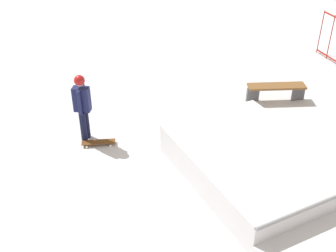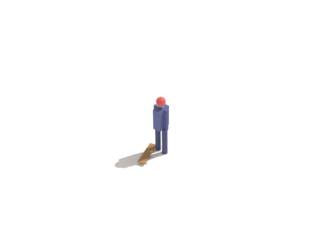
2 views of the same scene
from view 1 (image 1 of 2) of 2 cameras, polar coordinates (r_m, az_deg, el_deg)
name	(u,v)px [view 1 (image 1 of 2)]	position (r m, az deg, el deg)	size (l,w,h in m)	color
ground_plane	(230,177)	(9.46, 8.28, -6.66)	(60.00, 60.00, 0.00)	silver
skate_ramp	(266,179)	(9.04, 12.91, -6.84)	(5.86, 3.79, 0.74)	silver
skater	(82,103)	(10.19, -11.33, 2.95)	(0.42, 0.43, 1.73)	black
skateboard	(99,142)	(10.42, -9.20, -2.13)	(0.33, 0.82, 0.09)	#593314
park_bench	(276,89)	(12.40, 14.18, 4.76)	(0.67, 1.65, 0.48)	brown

